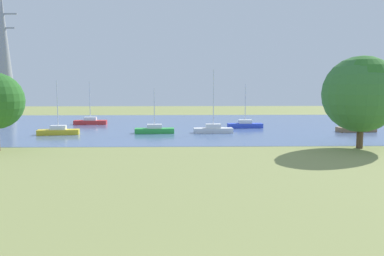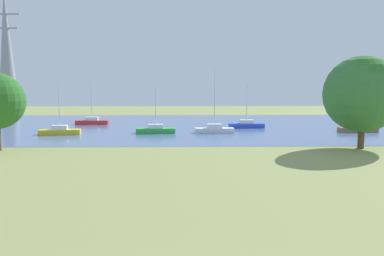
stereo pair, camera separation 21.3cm
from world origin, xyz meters
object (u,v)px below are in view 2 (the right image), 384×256
sailboat_yellow (60,131)px  electricity_pylon (6,51)px  tree_east_near (362,94)px  tree_east_far (364,89)px  sailboat_brown (358,128)px  sailboat_red (92,121)px  sailboat_green (156,130)px  sailboat_blue (246,125)px  sailboat_white (214,129)px

sailboat_yellow → electricity_pylon: (-23.98, 42.38, 12.75)m
tree_east_near → tree_east_far: bearing=-79.4°
tree_east_near → tree_east_far: size_ratio=1.00×
sailboat_brown → electricity_pylon: size_ratio=0.24×
sailboat_red → tree_east_near: 38.59m
tree_east_far → electricity_pylon: size_ratio=0.33×
sailboat_red → tree_east_far: size_ratio=0.74×
tree_east_near → electricity_pylon: electricity_pylon is taller
sailboat_yellow → tree_east_near: tree_east_near is taller
sailboat_yellow → tree_east_far: bearing=-19.4°
sailboat_red → electricity_pylon: bearing=129.8°
sailboat_green → electricity_pylon: size_ratio=0.21×
sailboat_yellow → tree_east_near: 33.73m
sailboat_green → sailboat_red: (-10.32, 11.20, 0.01)m
tree_east_far → sailboat_yellow: bearing=160.6°
sailboat_green → sailboat_blue: size_ratio=0.91×
sailboat_blue → electricity_pylon: size_ratio=0.23×
sailboat_green → sailboat_blue: bearing=26.0°
sailboat_yellow → sailboat_brown: size_ratio=1.03×
tree_east_far → electricity_pylon: electricity_pylon is taller
tree_east_far → electricity_pylon: (-55.63, 53.51, 7.62)m
sailboat_white → tree_east_near: size_ratio=0.89×
sailboat_blue → tree_east_far: tree_east_far is taller
sailboat_green → sailboat_blue: sailboat_blue is taller
sailboat_yellow → sailboat_blue: bearing=16.7°
sailboat_white → electricity_pylon: 60.58m
sailboat_red → sailboat_white: (17.58, -11.04, 0.02)m
tree_east_near → electricity_pylon: (-55.58, 53.23, 8.10)m
sailboat_yellow → sailboat_red: size_ratio=1.00×
sailboat_green → sailboat_blue: 13.48m
sailboat_red → tree_east_near: size_ratio=0.74×
sailboat_green → sailboat_brown: size_ratio=0.87×
sailboat_blue → sailboat_red: bearing=166.7°
sailboat_blue → sailboat_red: 23.05m
sailboat_red → sailboat_white: sailboat_white is taller
sailboat_brown → tree_east_near: (-5.26, -12.75, 4.65)m
sailboat_yellow → electricity_pylon: size_ratio=0.24×
sailboat_yellow → sailboat_blue: (23.53, 7.04, -0.00)m
tree_east_near → sailboat_blue: bearing=114.3°
sailboat_blue → sailboat_brown: 14.28m
tree_east_far → tree_east_near: bearing=100.6°
sailboat_white → sailboat_yellow: bearing=-176.1°
sailboat_blue → sailboat_yellow: bearing=-163.3°
sailboat_brown → tree_east_far: 14.94m
sailboat_green → sailboat_white: 7.26m
sailboat_yellow → sailboat_green: sailboat_yellow is taller
sailboat_blue → electricity_pylon: bearing=143.4°
sailboat_green → tree_east_far: bearing=-31.2°
sailboat_brown → tree_east_far: (-5.21, -13.04, 5.13)m
sailboat_green → tree_east_near: bearing=-30.7°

